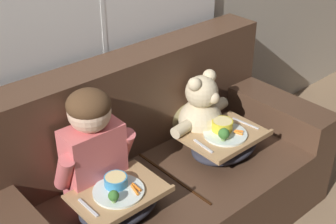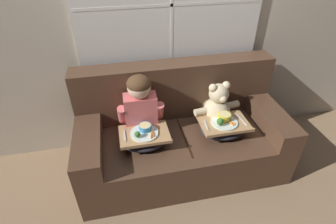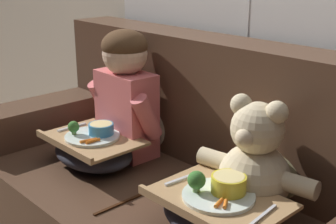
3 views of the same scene
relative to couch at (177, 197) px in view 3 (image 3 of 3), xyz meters
The scene contains 7 objects.
couch is the anchor object (origin of this frame).
throw_pillow_behind_child 0.46m from the couch, 152.87° to the left, with size 0.34×0.16×0.35m.
throw_pillow_behind_teddy 0.46m from the couch, 27.13° to the left, with size 0.32×0.15×0.33m.
child_figure 0.53m from the couch, behind, with size 0.40×0.20×0.56m.
teddy_bear 0.44m from the couch, ahead, with size 0.45×0.32×0.42m.
lap_tray_child 0.41m from the couch, 156.00° to the right, with size 0.42×0.30×0.19m.
lap_tray_teddy 0.41m from the couch, 24.00° to the right, with size 0.43×0.31×0.21m.
Camera 3 is at (1.22, -1.11, 1.28)m, focal length 50.00 mm.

